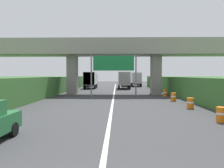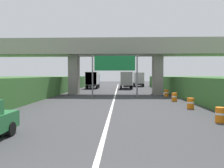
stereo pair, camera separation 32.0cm
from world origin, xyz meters
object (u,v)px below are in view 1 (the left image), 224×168
(construction_barrel_1, at_px, (221,114))
(overhead_highway_sign, at_px, (114,66))
(construction_barrel_2, at_px, (190,103))
(construction_barrel_4, at_px, (165,93))
(truck_blue, at_px, (91,79))
(truck_white, at_px, (136,79))
(construction_barrel_3, at_px, (173,97))
(truck_silver, at_px, (124,79))

(construction_barrel_1, bearing_deg, overhead_highway_sign, 112.92)
(construction_barrel_2, relative_size, construction_barrel_4, 1.00)
(truck_blue, height_order, construction_barrel_2, truck_blue)
(truck_white, bearing_deg, construction_barrel_1, -88.18)
(truck_blue, relative_size, construction_barrel_3, 8.11)
(truck_white, distance_m, construction_barrel_1, 43.54)
(construction_barrel_3, distance_m, construction_barrel_4, 5.44)
(truck_white, relative_size, construction_barrel_3, 8.11)
(truck_white, distance_m, construction_barrel_3, 32.68)
(construction_barrel_1, bearing_deg, truck_blue, 108.80)
(overhead_highway_sign, height_order, construction_barrel_4, overhead_highway_sign)
(truck_silver, relative_size, construction_barrel_2, 8.11)
(construction_barrel_1, xyz_separation_m, construction_barrel_2, (-0.05, 5.44, 0.00))
(truck_blue, xyz_separation_m, truck_white, (10.28, 9.24, 0.00))
(construction_barrel_2, bearing_deg, truck_white, 92.01)
(truck_white, xyz_separation_m, construction_barrel_3, (1.30, -32.62, -1.47))
(truck_blue, height_order, construction_barrel_4, truck_blue)
(truck_silver, height_order, construction_barrel_4, truck_silver)
(overhead_highway_sign, relative_size, truck_white, 0.81)
(truck_blue, distance_m, construction_barrel_1, 36.21)
(construction_barrel_2, distance_m, construction_barrel_4, 10.87)
(overhead_highway_sign, xyz_separation_m, truck_white, (5.18, 27.97, -2.03))
(construction_barrel_2, distance_m, construction_barrel_3, 5.44)
(construction_barrel_4, bearing_deg, construction_barrel_2, -91.18)
(truck_blue, height_order, construction_barrel_3, truck_blue)
(truck_blue, relative_size, construction_barrel_1, 8.11)
(truck_blue, bearing_deg, truck_white, 41.97)
(overhead_highway_sign, bearing_deg, construction_barrel_1, -67.08)
(truck_silver, relative_size, construction_barrel_1, 8.11)
(construction_barrel_2, bearing_deg, overhead_highway_sign, 122.85)
(truck_white, bearing_deg, truck_silver, -107.66)
(truck_white, relative_size, construction_barrel_4, 8.11)
(truck_silver, bearing_deg, construction_barrel_4, -73.85)
(construction_barrel_4, bearing_deg, truck_silver, 106.15)
(truck_white, distance_m, construction_barrel_4, 27.27)
(truck_blue, height_order, construction_barrel_1, truck_blue)
(overhead_highway_sign, bearing_deg, truck_silver, 83.92)
(overhead_highway_sign, relative_size, construction_barrel_2, 6.53)
(truck_blue, bearing_deg, construction_barrel_1, -71.20)
(construction_barrel_1, bearing_deg, construction_barrel_3, 90.46)
(truck_white, bearing_deg, construction_barrel_2, -87.99)
(overhead_highway_sign, distance_m, construction_barrel_4, 7.64)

